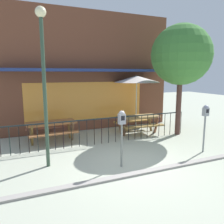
{
  "coord_description": "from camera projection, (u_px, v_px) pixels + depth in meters",
  "views": [
    {
      "loc": [
        -2.91,
        -5.31,
        2.58
      ],
      "look_at": [
        0.45,
        2.57,
        1.1
      ],
      "focal_mm": 35.69,
      "sensor_mm": 36.0,
      "label": 1
    }
  ],
  "objects": [
    {
      "name": "picnic_table_left",
      "position": [
        51.0,
        126.0,
        8.44
      ],
      "size": [
        1.85,
        1.43,
        0.79
      ],
      "color": "#95582E",
      "rests_on": "ground"
    },
    {
      "name": "picnic_table_right",
      "position": [
        138.0,
        120.0,
        9.62
      ],
      "size": [
        1.86,
        1.44,
        0.79
      ],
      "color": "olive",
      "rests_on": "ground"
    },
    {
      "name": "pub_storefront",
      "position": [
        85.0,
        72.0,
        10.13
      ],
      "size": [
        8.38,
        1.23,
        5.33
      ],
      "color": "#43231E",
      "rests_on": "ground"
    },
    {
      "name": "patio_fence_front",
      "position": [
        105.0,
        126.0,
        8.24
      ],
      "size": [
        7.06,
        0.04,
        0.97
      ],
      "color": "black",
      "rests_on": "ground"
    },
    {
      "name": "curb_edge",
      "position": [
        143.0,
        173.0,
        5.84
      ],
      "size": [
        11.73,
        0.2,
        0.11
      ],
      "primitive_type": "cube",
      "color": "gray",
      "rests_on": "ground"
    },
    {
      "name": "street_lamp",
      "position": [
        43.0,
        67.0,
        5.82
      ],
      "size": [
        0.28,
        0.28,
        4.25
      ],
      "color": "#314736",
      "rests_on": "ground"
    },
    {
      "name": "patio_umbrella",
      "position": [
        137.0,
        79.0,
        10.12
      ],
      "size": [
        2.11,
        2.11,
        2.48
      ],
      "color": "black",
      "rests_on": "ground"
    },
    {
      "name": "street_tree",
      "position": [
        181.0,
        55.0,
        9.04
      ],
      "size": [
        2.45,
        2.45,
        4.55
      ],
      "color": "#4E3029",
      "rests_on": "ground"
    },
    {
      "name": "parking_meter_far",
      "position": [
        122.0,
        124.0,
        6.04
      ],
      "size": [
        0.18,
        0.17,
        1.6
      ],
      "color": "slate",
      "rests_on": "ground"
    },
    {
      "name": "parking_meter_near",
      "position": [
        205.0,
        116.0,
        7.23
      ],
      "size": [
        0.18,
        0.17,
        1.58
      ],
      "color": "slate",
      "rests_on": "ground"
    },
    {
      "name": "ground",
      "position": [
        133.0,
        165.0,
        6.38
      ],
      "size": [
        40.0,
        40.0,
        0.0
      ],
      "primitive_type": "plane",
      "color": "#A6AB97"
    }
  ]
}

